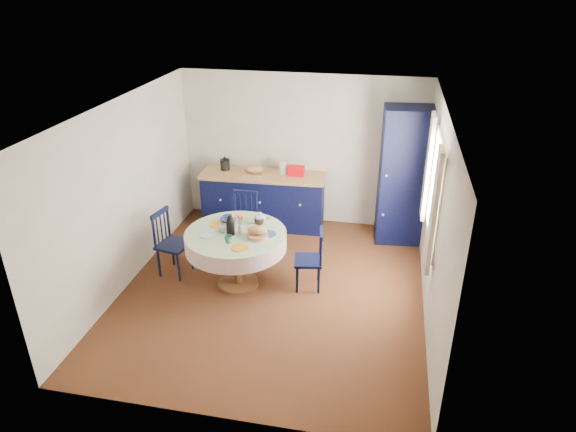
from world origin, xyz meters
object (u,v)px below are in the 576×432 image
mug_b (228,239)px  mug_c (259,221)px  dining_table (237,241)px  kitchen_counter (263,199)px  chair_right (311,259)px  mug_a (222,229)px  chair_far (244,222)px  chair_left (171,243)px  cobalt_bowl (229,219)px  mug_d (235,218)px  pantry_cabinet (404,176)px

mug_b → mug_c: (0.26, 0.57, 0.00)m
dining_table → mug_b: dining_table is taller
kitchen_counter → chair_right: 2.02m
mug_a → mug_c: 0.52m
chair_far → chair_right: 1.43m
mug_a → chair_left: bearing=169.8°
dining_table → cobalt_bowl: 0.39m
chair_left → chair_far: (0.82, 0.84, -0.01)m
dining_table → mug_d: dining_table is taller
chair_right → mug_c: 0.87m
mug_a → cobalt_bowl: size_ratio=0.50×
chair_far → mug_b: 1.34m
mug_b → chair_far: bearing=97.5°
chair_far → mug_c: (0.43, -0.70, 0.40)m
mug_d → dining_table: bearing=-70.5°
kitchen_counter → chair_right: kitchen_counter is taller
chair_far → mug_d: 0.76m
dining_table → mug_c: bearing=50.0°
chair_far → kitchen_counter: bearing=82.2°
chair_left → mug_a: size_ratio=8.26×
dining_table → chair_far: 1.03m
chair_right → mug_d: (-1.10, 0.17, 0.42)m
chair_right → mug_b: mug_b is taller
kitchen_counter → mug_c: kitchen_counter is taller
kitchen_counter → mug_d: 1.59m
dining_table → chair_right: dining_table is taller
chair_left → mug_a: bearing=-89.2°
dining_table → mug_a: dining_table is taller
dining_table → chair_far: dining_table is taller
dining_table → pantry_cabinet: bearing=40.2°
mug_b → chair_left: bearing=156.7°
mug_a → cobalt_bowl: bearing=91.4°
dining_table → chair_far: size_ratio=1.44×
chair_right → mug_a: mug_a is taller
kitchen_counter → pantry_cabinet: size_ratio=0.97×
pantry_cabinet → mug_d: 2.73m
pantry_cabinet → chair_far: (-2.34, -0.84, -0.60)m
pantry_cabinet → dining_table: (-2.15, -1.82, -0.38)m
chair_far → dining_table: bearing=-81.6°
mug_c → mug_d: (-0.36, 0.04, -0.01)m
mug_d → chair_far: bearing=95.8°
chair_far → mug_d: chair_far is taller
chair_far → chair_right: bearing=-37.5°
pantry_cabinet → dining_table: bearing=-144.9°
mug_a → mug_c: mug_c is taller
chair_right → mug_b: (-1.00, -0.44, 0.43)m
kitchen_counter → chair_right: size_ratio=2.42×
kitchen_counter → chair_left: size_ratio=2.18×
mug_a → kitchen_counter: bearing=87.3°
dining_table → kitchen_counter: bearing=92.9°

